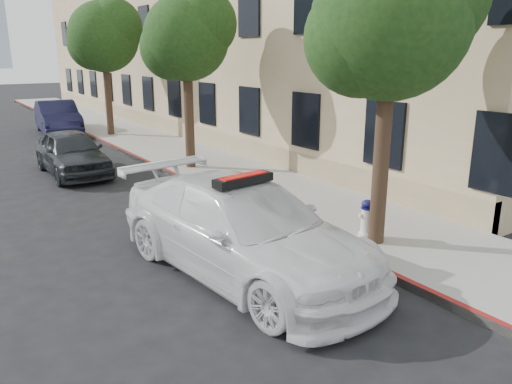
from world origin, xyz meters
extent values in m
plane|color=black|center=(0.00, 0.00, 0.00)|extent=(120.00, 120.00, 0.00)
cube|color=gray|center=(3.60, 10.00, 0.07)|extent=(3.20, 50.00, 0.15)
cube|color=maroon|center=(2.06, 10.00, 0.07)|extent=(0.12, 50.00, 0.15)
cube|color=tan|center=(9.20, 15.00, 5.00)|extent=(8.00, 36.00, 10.00)
cylinder|color=black|center=(2.90, -2.00, 1.80)|extent=(0.30, 0.30, 3.30)
sphere|color=black|center=(2.90, -2.00, 4.25)|extent=(2.80, 2.80, 2.80)
sphere|color=black|center=(2.55, -1.70, 3.95)|extent=(2.10, 2.10, 2.10)
cylinder|color=black|center=(2.90, 6.00, 1.74)|extent=(0.30, 0.30, 3.19)
sphere|color=black|center=(2.90, 6.00, 4.14)|extent=(2.60, 2.60, 2.60)
sphere|color=black|center=(3.30, 5.70, 4.54)|extent=(2.08, 2.08, 2.08)
sphere|color=black|center=(2.55, 6.30, 3.84)|extent=(1.95, 1.95, 1.95)
cylinder|color=black|center=(2.90, 14.00, 1.86)|extent=(0.30, 0.30, 3.41)
sphere|color=black|center=(2.90, 14.00, 4.36)|extent=(3.00, 3.00, 3.00)
sphere|color=black|center=(3.30, 13.70, 4.76)|extent=(2.40, 2.40, 2.40)
sphere|color=black|center=(2.55, 14.30, 4.06)|extent=(2.25, 2.25, 2.25)
imported|color=white|center=(0.18, -1.48, 0.80)|extent=(2.90, 5.76, 1.60)
cube|color=black|center=(0.18, -1.48, 1.66)|extent=(1.13, 0.41, 0.14)
cube|color=#A50A07|center=(0.18, -1.48, 1.72)|extent=(0.92, 0.33, 0.06)
imported|color=#202428|center=(-0.38, 7.65, 0.70)|extent=(1.66, 4.09, 1.39)
imported|color=black|center=(1.20, 16.46, 0.77)|extent=(2.03, 4.79, 1.54)
cylinder|color=white|center=(2.92, -1.71, 0.20)|extent=(0.30, 0.30, 0.09)
cylinder|color=white|center=(2.92, -1.71, 0.50)|extent=(0.22, 0.22, 0.51)
ellipsoid|color=#151252|center=(2.92, -1.71, 0.84)|extent=(0.24, 0.24, 0.17)
cylinder|color=white|center=(2.92, -1.71, 0.62)|extent=(0.33, 0.20, 0.09)
cylinder|color=white|center=(2.92, -1.71, 0.62)|extent=(0.15, 0.19, 0.09)
cube|color=black|center=(2.35, 1.54, 0.17)|extent=(0.46, 0.46, 0.03)
cone|color=red|center=(2.35, 1.54, 0.55)|extent=(0.31, 0.31, 0.73)
cylinder|color=white|center=(2.35, 1.54, 0.67)|extent=(0.17, 0.17, 0.11)
camera|label=1|loc=(-4.10, -8.27, 3.70)|focal=35.00mm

